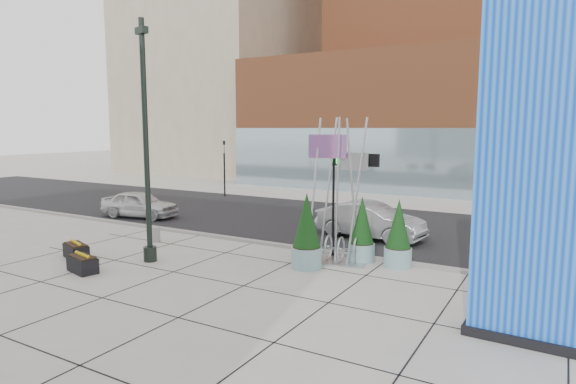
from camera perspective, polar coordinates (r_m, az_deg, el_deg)
The scene contains 20 objects.
ground at distance 17.05m, azimuth -6.12°, elevation -9.54°, with size 160.00×160.00×0.00m, color #9E9991.
street_asphalt at distance 25.55m, azimuth 7.24°, elevation -3.75°, with size 80.00×12.00×0.02m, color black.
curb_edge at distance 20.27m, azimuth 0.59°, elevation -6.54°, with size 80.00×0.30×0.12m, color gray.
tower_podium at distance 41.05m, azimuth 18.03°, elevation 7.91°, with size 34.00×10.00×11.00m, color #A3562F.
tower_glass_front at distance 36.45m, azimuth 16.25°, elevation 3.35°, with size 34.00×0.60×5.00m, color #8CA5B2.
building_beige_left at distance 60.30m, azimuth -7.35°, elevation 19.01°, with size 18.00×20.00×34.00m, color gray.
blue_pylon at distance 12.34m, azimuth 26.91°, elevation 2.38°, with size 2.56×1.21×8.41m.
lamp_post at distance 18.53m, azimuth -16.40°, elevation 3.06°, with size 0.60×0.49×8.90m.
public_art_sculpture at distance 18.05m, azimuth 5.63°, elevation -3.91°, with size 2.54×1.55×5.42m.
concrete_bollard at distance 22.15m, azimuth -15.36°, elevation -4.86°, with size 0.34×0.34×0.67m, color gray.
overhead_street_sign at distance 18.39m, azimuth 7.40°, elevation 2.79°, with size 1.91×0.21×4.06m.
round_planter_east at distance 17.89m, azimuth 12.94°, elevation -4.96°, with size 1.00×1.00×2.50m.
round_planter_mid at distance 18.33m, azimuth 8.75°, elevation -4.56°, with size 0.99×0.99×2.49m.
round_planter_west at distance 17.27m, azimuth 2.22°, elevation -4.82°, with size 1.10×1.10×2.74m.
box_planter_north at distance 20.44m, azimuth -23.82°, elevation -6.34°, with size 1.39×0.99×0.69m.
box_planter_south at distance 18.45m, azimuth -23.18°, elevation -7.77°, with size 1.36×0.90×0.69m.
car_white_west at distance 28.28m, azimuth -17.18°, elevation -1.42°, with size 1.76×4.38×1.49m, color silver.
car_silver_mid at distance 22.22m, azimuth 9.71°, elevation -3.39°, with size 1.73×4.97×1.64m, color #919398.
car_dark_east at distance 25.54m, azimuth 30.02°, elevation -3.22°, with size 1.88×4.62×1.34m, color black.
traffic_signal at distance 35.60m, azimuth -7.56°, elevation 3.17°, with size 0.15×0.18×4.10m.
Camera 1 is at (9.66, -13.12, 5.01)m, focal length 30.00 mm.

